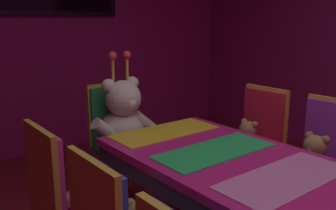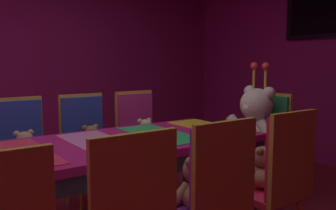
{
  "view_description": "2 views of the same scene",
  "coord_description": "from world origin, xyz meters",
  "px_view_note": "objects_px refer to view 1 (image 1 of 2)",
  "views": [
    {
      "loc": [
        -1.51,
        -0.97,
        1.51
      ],
      "look_at": [
        0.01,
        0.97,
        0.94
      ],
      "focal_mm": 39.16,
      "sensor_mm": 36.0,
      "label": 1
    },
    {
      "loc": [
        2.18,
        -0.99,
        1.27
      ],
      "look_at": [
        -0.21,
        0.71,
        0.92
      ],
      "focal_mm": 38.63,
      "sensor_mm": 36.0,
      "label": 2
    }
  ],
  "objects_px": {
    "teddy_right_3": "(247,140)",
    "teddy_right_2": "(314,159)",
    "banquet_table": "(285,194)",
    "chair_left_3": "(59,194)",
    "chair_right_2": "(325,154)",
    "chair_right_3": "(259,135)",
    "throne_chair": "(115,128)",
    "teddy_left_3": "(83,190)",
    "king_teddy_bear": "(124,119)"
  },
  "relations": [
    {
      "from": "teddy_right_3",
      "to": "teddy_right_2",
      "type": "bearing_deg",
      "value": 91.17
    },
    {
      "from": "banquet_table",
      "to": "teddy_right_2",
      "type": "distance_m",
      "value": 0.75
    },
    {
      "from": "chair_left_3",
      "to": "chair_right_2",
      "type": "bearing_deg",
      "value": -18.25
    },
    {
      "from": "chair_right_3",
      "to": "throne_chair",
      "type": "relative_size",
      "value": 1.0
    },
    {
      "from": "banquet_table",
      "to": "chair_right_2",
      "type": "xyz_separation_m",
      "value": [
        0.85,
        0.25,
        -0.06
      ]
    },
    {
      "from": "teddy_right_3",
      "to": "teddy_left_3",
      "type": "bearing_deg",
      "value": 0.21
    },
    {
      "from": "king_teddy_bear",
      "to": "teddy_right_2",
      "type": "bearing_deg",
      "value": 28.55
    },
    {
      "from": "banquet_table",
      "to": "teddy_right_2",
      "type": "relative_size",
      "value": 7.1
    },
    {
      "from": "teddy_left_3",
      "to": "chair_right_2",
      "type": "relative_size",
      "value": 0.3
    },
    {
      "from": "chair_right_3",
      "to": "king_teddy_bear",
      "type": "relative_size",
      "value": 1.21
    },
    {
      "from": "chair_left_3",
      "to": "throne_chair",
      "type": "xyz_separation_m",
      "value": [
        0.86,
        0.89,
        0.0
      ]
    },
    {
      "from": "throne_chair",
      "to": "chair_right_2",
      "type": "bearing_deg",
      "value": 30.21
    },
    {
      "from": "throne_chair",
      "to": "banquet_table",
      "type": "bearing_deg",
      "value": -0.0
    },
    {
      "from": "chair_left_3",
      "to": "chair_right_3",
      "type": "relative_size",
      "value": 1.0
    },
    {
      "from": "teddy_left_3",
      "to": "chair_right_3",
      "type": "relative_size",
      "value": 0.3
    },
    {
      "from": "banquet_table",
      "to": "chair_right_3",
      "type": "relative_size",
      "value": 2.37
    },
    {
      "from": "chair_right_3",
      "to": "chair_right_2",
      "type": "bearing_deg",
      "value": 91.36
    },
    {
      "from": "teddy_right_2",
      "to": "chair_right_3",
      "type": "relative_size",
      "value": 0.33
    },
    {
      "from": "teddy_right_2",
      "to": "chair_left_3",
      "type": "bearing_deg",
      "value": -19.82
    },
    {
      "from": "chair_right_3",
      "to": "throne_chair",
      "type": "height_order",
      "value": "same"
    },
    {
      "from": "teddy_right_2",
      "to": "teddy_right_3",
      "type": "bearing_deg",
      "value": -88.83
    },
    {
      "from": "chair_right_2",
      "to": "teddy_left_3",
      "type": "bearing_deg",
      "value": -19.79
    },
    {
      "from": "chair_right_3",
      "to": "king_teddy_bear",
      "type": "bearing_deg",
      "value": -40.89
    },
    {
      "from": "throne_chair",
      "to": "king_teddy_bear",
      "type": "height_order",
      "value": "king_teddy_bear"
    },
    {
      "from": "banquet_table",
      "to": "chair_right_2",
      "type": "relative_size",
      "value": 2.37
    },
    {
      "from": "chair_right_2",
      "to": "teddy_right_3",
      "type": "xyz_separation_m",
      "value": [
        -0.16,
        0.57,
        -0.02
      ]
    },
    {
      "from": "chair_left_3",
      "to": "teddy_left_3",
      "type": "relative_size",
      "value": 3.36
    },
    {
      "from": "chair_right_2",
      "to": "throne_chair",
      "type": "bearing_deg",
      "value": -59.79
    },
    {
      "from": "teddy_left_3",
      "to": "teddy_right_3",
      "type": "relative_size",
      "value": 0.97
    },
    {
      "from": "teddy_right_2",
      "to": "throne_chair",
      "type": "distance_m",
      "value": 1.62
    },
    {
      "from": "chair_right_2",
      "to": "chair_right_3",
      "type": "height_order",
      "value": "same"
    },
    {
      "from": "chair_right_3",
      "to": "teddy_left_3",
      "type": "bearing_deg",
      "value": 0.19
    },
    {
      "from": "throne_chair",
      "to": "king_teddy_bear",
      "type": "distance_m",
      "value": 0.21
    },
    {
      "from": "chair_right_2",
      "to": "teddy_right_2",
      "type": "xyz_separation_m",
      "value": [
        -0.15,
        0.0,
        -0.01
      ]
    },
    {
      "from": "chair_left_3",
      "to": "king_teddy_bear",
      "type": "relative_size",
      "value": 1.21
    },
    {
      "from": "teddy_left_3",
      "to": "teddy_right_2",
      "type": "relative_size",
      "value": 0.89
    },
    {
      "from": "teddy_right_2",
      "to": "king_teddy_bear",
      "type": "height_order",
      "value": "king_teddy_bear"
    },
    {
      "from": "chair_left_3",
      "to": "teddy_right_2",
      "type": "xyz_separation_m",
      "value": [
        1.56,
        -0.56,
        -0.01
      ]
    },
    {
      "from": "chair_right_2",
      "to": "banquet_table",
      "type": "bearing_deg",
      "value": 16.67
    },
    {
      "from": "chair_right_3",
      "to": "banquet_table",
      "type": "bearing_deg",
      "value": 44.57
    },
    {
      "from": "king_teddy_bear",
      "to": "teddy_right_3",
      "type": "bearing_deg",
      "value": 43.71
    },
    {
      "from": "banquet_table",
      "to": "throne_chair",
      "type": "distance_m",
      "value": 1.71
    },
    {
      "from": "teddy_right_2",
      "to": "teddy_left_3",
      "type": "bearing_deg",
      "value": -21.64
    },
    {
      "from": "king_teddy_bear",
      "to": "chair_left_3",
      "type": "bearing_deg",
      "value": -49.76
    },
    {
      "from": "chair_left_3",
      "to": "teddy_right_3",
      "type": "bearing_deg",
      "value": 0.19
    },
    {
      "from": "banquet_table",
      "to": "teddy_right_2",
      "type": "height_order",
      "value": "teddy_right_2"
    },
    {
      "from": "chair_left_3",
      "to": "chair_right_3",
      "type": "distance_m",
      "value": 1.69
    },
    {
      "from": "teddy_left_3",
      "to": "chair_right_3",
      "type": "bearing_deg",
      "value": 0.19
    },
    {
      "from": "chair_left_3",
      "to": "teddy_right_2",
      "type": "bearing_deg",
      "value": -19.82
    },
    {
      "from": "chair_right_3",
      "to": "teddy_right_3",
      "type": "bearing_deg",
      "value": -0.0
    }
  ]
}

